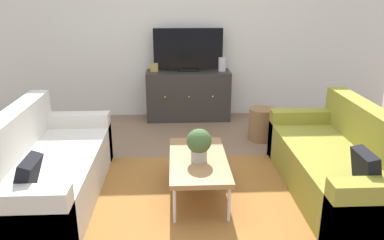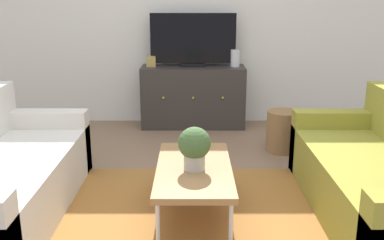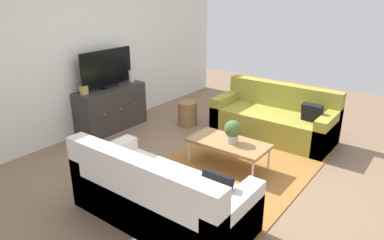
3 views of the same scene
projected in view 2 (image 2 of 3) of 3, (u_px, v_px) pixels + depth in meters
name	position (u px, v px, depth m)	size (l,w,h in m)	color
ground_plane	(192.00, 210.00, 3.39)	(10.00, 10.00, 0.00)	#84664C
wall_back	(193.00, 13.00, 5.48)	(6.40, 0.12, 2.70)	silver
area_rug	(192.00, 219.00, 3.24)	(2.50, 1.90, 0.01)	#9E662D
coffee_table	(196.00, 170.00, 3.23)	(0.54, 1.06, 0.38)	#A37547
potted_plant	(196.00, 146.00, 3.12)	(0.23, 0.23, 0.31)	#B7B2A8
tv_console	(195.00, 97.00, 5.47)	(1.25, 0.47, 0.74)	#332D2B
flat_screen_tv	(195.00, 40.00, 5.31)	(1.01, 0.16, 0.63)	black
glass_vase	(237.00, 58.00, 5.34)	(0.11, 0.11, 0.21)	silver
mantel_clock	(153.00, 61.00, 5.36)	(0.11, 0.07, 0.13)	tan
wicker_basket	(285.00, 131.00, 4.62)	(0.34, 0.34, 0.42)	olive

